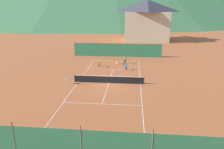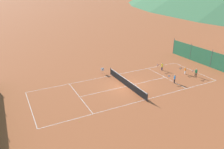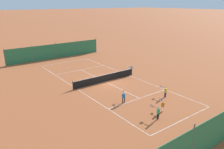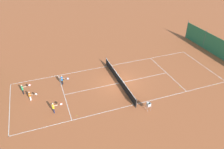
{
  "view_description": "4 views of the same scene",
  "coord_description": "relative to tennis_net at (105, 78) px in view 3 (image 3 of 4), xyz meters",
  "views": [
    {
      "loc": [
        2.98,
        -26.71,
        9.71
      ],
      "look_at": [
        0.43,
        -0.17,
        1.23
      ],
      "focal_mm": 35.0,
      "sensor_mm": 36.0,
      "label": 1
    },
    {
      "loc": [
        21.88,
        -13.4,
        12.19
      ],
      "look_at": [
        -2.0,
        -1.08,
        1.12
      ],
      "focal_mm": 35.0,
      "sensor_mm": 36.0,
      "label": 2
    },
    {
      "loc": [
        14.96,
        21.65,
        9.7
      ],
      "look_at": [
        -0.79,
        0.43,
        0.92
      ],
      "focal_mm": 35.0,
      "sensor_mm": 36.0,
      "label": 3
    },
    {
      "loc": [
        -19.26,
        8.01,
        14.64
      ],
      "look_at": [
        0.95,
        0.53,
        0.72
      ],
      "focal_mm": 35.0,
      "sensor_mm": 36.0,
      "label": 4
    }
  ],
  "objects": [
    {
      "name": "tennis_ball_by_net_left",
      "position": [
        4.78,
        -8.12,
        -0.47
      ],
      "size": [
        0.07,
        0.07,
        0.07
      ],
      "primitive_type": "sphere",
      "color": "#CCE033",
      "rests_on": "ground"
    },
    {
      "name": "tennis_ball_by_net_right",
      "position": [
        3.86,
        -1.01,
        -0.47
      ],
      "size": [
        0.07,
        0.07,
        0.07
      ],
      "primitive_type": "sphere",
      "color": "#CCE033",
      "rests_on": "ground"
    },
    {
      "name": "court_line_markings",
      "position": [
        0.0,
        0.0,
        -0.5
      ],
      "size": [
        8.25,
        23.85,
        0.01
      ],
      "color": "white",
      "rests_on": "ground"
    },
    {
      "name": "tennis_ball_near_corner",
      "position": [
        -3.21,
        -6.12,
        -0.47
      ],
      "size": [
        0.07,
        0.07,
        0.07
      ],
      "primitive_type": "sphere",
      "color": "#CCE033",
      "rests_on": "ground"
    },
    {
      "name": "tennis_ball_far_corner",
      "position": [
        -4.21,
        -10.38,
        -0.47
      ],
      "size": [
        0.07,
        0.07,
        0.07
      ],
      "primitive_type": "sphere",
      "color": "#CCE033",
      "rests_on": "ground"
    },
    {
      "name": "player_near_baseline",
      "position": [
        -2.44,
        7.74,
        0.19
      ],
      "size": [
        0.4,
        1.0,
        1.18
      ],
      "color": "#23284C",
      "rests_on": "ground"
    },
    {
      "name": "ball_hopper",
      "position": [
        -5.31,
        -0.96,
        0.16
      ],
      "size": [
        0.36,
        0.36,
        0.89
      ],
      "color": "#B7B7BC",
      "rests_on": "ground"
    },
    {
      "name": "ground_plane",
      "position": [
        0.0,
        0.0,
        -0.5
      ],
      "size": [
        600.0,
        600.0,
        0.0
      ],
      "primitive_type": "plane",
      "color": "#A8542D"
    },
    {
      "name": "player_far_baseline",
      "position": [
        2.02,
        6.18,
        0.19
      ],
      "size": [
        0.74,
        0.88,
        1.19
      ],
      "color": "black",
      "rests_on": "ground"
    },
    {
      "name": "tennis_ball_alley_left",
      "position": [
        4.06,
        11.39,
        -0.47
      ],
      "size": [
        0.07,
        0.07,
        0.07
      ],
      "primitive_type": "sphere",
      "color": "#CCE033",
      "rests_on": "ground"
    },
    {
      "name": "tennis_ball_alley_right",
      "position": [
        2.62,
        6.01,
        -0.47
      ],
      "size": [
        0.07,
        0.07,
        0.07
      ],
      "primitive_type": "sphere",
      "color": "#CCE033",
      "rests_on": "ground"
    },
    {
      "name": "tennis_ball_service_box",
      "position": [
        -3.69,
        5.83,
        -0.47
      ],
      "size": [
        0.07,
        0.07,
        0.07
      ],
      "primitive_type": "sphere",
      "color": "#CCE033",
      "rests_on": "ground"
    },
    {
      "name": "windscreen_fence_near",
      "position": [
        -0.0,
        -15.5,
        0.81
      ],
      "size": [
        17.28,
        0.08,
        2.9
      ],
      "color": "#2D754C",
      "rests_on": "ground"
    },
    {
      "name": "tennis_net",
      "position": [
        0.0,
        0.0,
        0.0
      ],
      "size": [
        9.18,
        0.08,
        1.06
      ],
      "color": "#2D2D2D",
      "rests_on": "ground"
    },
    {
      "name": "tennis_ball_mid_court",
      "position": [
        4.51,
        5.64,
        -0.47
      ],
      "size": [
        0.07,
        0.07,
        0.07
      ],
      "primitive_type": "sphere",
      "color": "#CCE033",
      "rests_on": "ground"
    },
    {
      "name": "player_near_service",
      "position": [
        1.73,
        10.46,
        0.2
      ],
      "size": [
        0.4,
        1.04,
        1.19
      ],
      "color": "black",
      "rests_on": "ground"
    },
    {
      "name": "player_far_service",
      "position": [
        0.3,
        9.77,
        0.15
      ],
      "size": [
        0.58,
        0.9,
        1.11
      ],
      "color": "white",
      "rests_on": "ground"
    }
  ]
}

